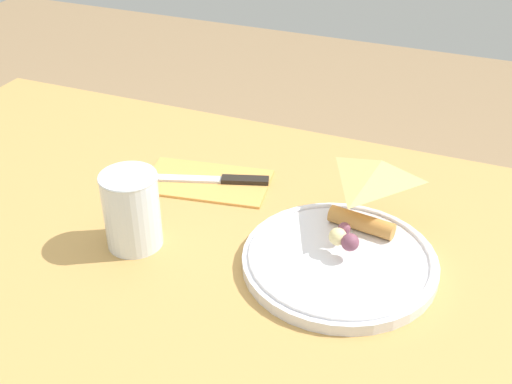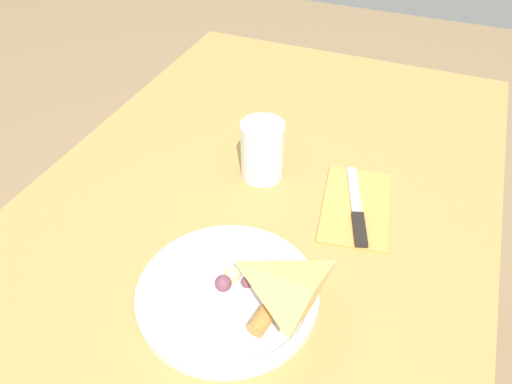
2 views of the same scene
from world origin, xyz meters
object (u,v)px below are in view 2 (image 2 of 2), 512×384
dining_table (251,252)px  plate_pizza (230,292)px  napkin_folded (356,206)px  milk_glass (262,152)px  butter_knife (357,208)px

dining_table → plate_pizza: plate_pizza is taller
napkin_folded → plate_pizza: bearing=154.9°
plate_pizza → napkin_folded: (0.25, -0.12, -0.01)m
milk_glass → butter_knife: (-0.03, -0.18, -0.04)m
plate_pizza → dining_table: bearing=13.6°
napkin_folded → dining_table: bearing=115.9°
milk_glass → napkin_folded: 0.19m
plate_pizza → butter_knife: size_ratio=1.30×
dining_table → plate_pizza: bearing=-166.4°
dining_table → butter_knife: 0.21m
dining_table → plate_pizza: 0.21m
napkin_folded → butter_knife: size_ratio=1.08×
dining_table → milk_glass: size_ratio=11.82×
milk_glass → napkin_folded: milk_glass is taller
milk_glass → butter_knife: 0.19m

